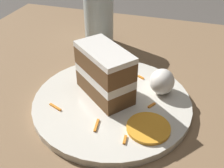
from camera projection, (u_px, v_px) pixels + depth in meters
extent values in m
plane|color=#4C4742|center=(102.00, 128.00, 0.48)|extent=(6.00, 6.00, 0.00)
cube|color=#846647|center=(102.00, 121.00, 0.47)|extent=(0.97, 0.90, 0.03)
cylinder|color=silver|center=(112.00, 102.00, 0.48)|extent=(0.28, 0.28, 0.01)
cube|color=brown|center=(105.00, 86.00, 0.48)|extent=(0.12, 0.12, 0.03)
cube|color=white|center=(105.00, 75.00, 0.46)|extent=(0.12, 0.12, 0.02)
cube|color=brown|center=(104.00, 63.00, 0.45)|extent=(0.12, 0.12, 0.03)
cube|color=white|center=(104.00, 52.00, 0.43)|extent=(0.12, 0.12, 0.01)
ellipsoid|color=white|center=(162.00, 82.00, 0.48)|extent=(0.05, 0.04, 0.05)
cylinder|color=orange|center=(148.00, 128.00, 0.41)|extent=(0.07, 0.07, 0.01)
cube|color=orange|center=(125.00, 140.00, 0.39)|extent=(0.02, 0.01, 0.00)
cube|color=orange|center=(97.00, 125.00, 0.42)|extent=(0.03, 0.01, 0.00)
cube|color=orange|center=(122.00, 71.00, 0.55)|extent=(0.02, 0.02, 0.00)
cube|color=orange|center=(152.00, 105.00, 0.46)|extent=(0.02, 0.01, 0.00)
cube|color=orange|center=(106.00, 68.00, 0.56)|extent=(0.02, 0.01, 0.00)
cube|color=orange|center=(55.00, 107.00, 0.45)|extent=(0.01, 0.03, 0.00)
cube|color=orange|center=(141.00, 77.00, 0.53)|extent=(0.01, 0.01, 0.00)
cylinder|color=silver|center=(99.00, 18.00, 0.65)|extent=(0.07, 0.07, 0.14)
cylinder|color=silver|center=(99.00, 34.00, 0.67)|extent=(0.06, 0.06, 0.05)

